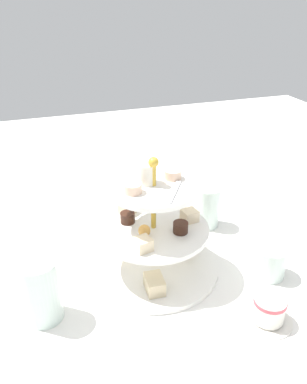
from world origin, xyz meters
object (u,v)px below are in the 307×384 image
butter_knife_left (75,217)px  water_glass_mid_back (207,207)px  tiered_serving_stand (153,237)px  water_glass_tall_right (41,291)px  water_glass_short_left (270,262)px  teacup_with_saucer (269,311)px

butter_knife_left → water_glass_mid_back: 0.34m
butter_knife_left → water_glass_mid_back: bearing=122.2°
tiered_serving_stand → water_glass_tall_right: 0.24m
water_glass_tall_right → butter_knife_left: size_ratio=0.72×
tiered_serving_stand → water_glass_tall_right: (-0.07, 0.23, -0.02)m
water_glass_short_left → water_glass_mid_back: water_glass_mid_back is taller
water_glass_tall_right → water_glass_mid_back: water_glass_tall_right is taller
teacup_with_saucer → water_glass_mid_back: water_glass_mid_back is taller
water_glass_tall_right → butter_knife_left: water_glass_tall_right is taller
teacup_with_saucer → butter_knife_left: teacup_with_saucer is taller
water_glass_tall_right → teacup_with_saucer: water_glass_tall_right is taller
water_glass_mid_back → teacup_with_saucer: bearing=173.9°
butter_knife_left → tiered_serving_stand: bearing=83.0°
butter_knife_left → water_glass_mid_back: (-0.14, -0.31, 0.05)m
water_glass_tall_right → butter_knife_left: 0.35m
tiered_serving_stand → water_glass_mid_back: (0.12, -0.18, -0.03)m
tiered_serving_stand → teacup_with_saucer: 0.26m
tiered_serving_stand → teacup_with_saucer: bearing=-144.9°
teacup_with_saucer → tiered_serving_stand: bearing=35.1°
water_glass_tall_right → water_glass_mid_back: 0.45m
teacup_with_saucer → water_glass_mid_back: (0.33, -0.04, 0.03)m
teacup_with_saucer → water_glass_mid_back: bearing=-6.1°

